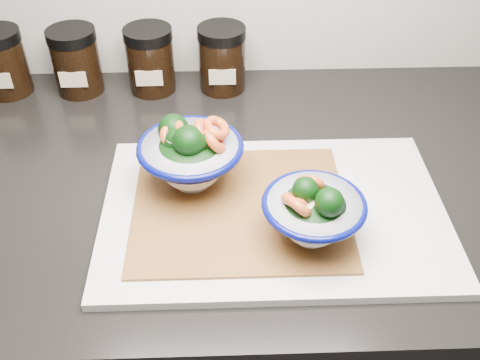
{
  "coord_description": "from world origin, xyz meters",
  "views": [
    {
      "loc": [
        0.09,
        0.82,
        1.42
      ],
      "look_at": [
        0.11,
        1.36,
        0.96
      ],
      "focal_mm": 42.0,
      "sensor_mm": 36.0,
      "label": 1
    }
  ],
  "objects_px": {
    "spice_jar_b": "(76,61)",
    "spice_jar_a": "(2,62)",
    "bowl_left": "(190,155)",
    "spice_jar_c": "(150,60)",
    "spice_jar_d": "(222,58)",
    "bowl_right": "(313,213)",
    "cutting_board": "(274,211)"
  },
  "relations": [
    {
      "from": "spice_jar_b",
      "to": "spice_jar_a",
      "type": "bearing_deg",
      "value": 180.0
    },
    {
      "from": "bowl_left",
      "to": "spice_jar_b",
      "type": "distance_m",
      "value": 0.34
    },
    {
      "from": "bowl_left",
      "to": "spice_jar_c",
      "type": "height_order",
      "value": "bowl_left"
    },
    {
      "from": "spice_jar_c",
      "to": "spice_jar_d",
      "type": "xyz_separation_m",
      "value": [
        0.12,
        0.0,
        0.0
      ]
    },
    {
      "from": "spice_jar_c",
      "to": "spice_jar_d",
      "type": "distance_m",
      "value": 0.12
    },
    {
      "from": "bowl_left",
      "to": "spice_jar_a",
      "type": "xyz_separation_m",
      "value": [
        -0.33,
        0.28,
        -0.01
      ]
    },
    {
      "from": "spice_jar_a",
      "to": "spice_jar_b",
      "type": "xyz_separation_m",
      "value": [
        0.12,
        0.0,
        0.0
      ]
    },
    {
      "from": "bowl_right",
      "to": "spice_jar_d",
      "type": "distance_m",
      "value": 0.4
    },
    {
      "from": "bowl_right",
      "to": "spice_jar_d",
      "type": "height_order",
      "value": "spice_jar_d"
    },
    {
      "from": "bowl_left",
      "to": "spice_jar_c",
      "type": "distance_m",
      "value": 0.29
    },
    {
      "from": "spice_jar_a",
      "to": "spice_jar_d",
      "type": "distance_m",
      "value": 0.37
    },
    {
      "from": "bowl_left",
      "to": "spice_jar_a",
      "type": "height_order",
      "value": "bowl_left"
    },
    {
      "from": "bowl_right",
      "to": "spice_jar_c",
      "type": "distance_m",
      "value": 0.45
    },
    {
      "from": "spice_jar_a",
      "to": "spice_jar_d",
      "type": "height_order",
      "value": "same"
    },
    {
      "from": "spice_jar_d",
      "to": "spice_jar_a",
      "type": "bearing_deg",
      "value": 180.0
    },
    {
      "from": "cutting_board",
      "to": "bowl_left",
      "type": "bearing_deg",
      "value": 153.91
    },
    {
      "from": "cutting_board",
      "to": "spice_jar_a",
      "type": "distance_m",
      "value": 0.55
    },
    {
      "from": "cutting_board",
      "to": "spice_jar_d",
      "type": "height_order",
      "value": "spice_jar_d"
    },
    {
      "from": "spice_jar_b",
      "to": "bowl_left",
      "type": "bearing_deg",
      "value": -53.6
    },
    {
      "from": "cutting_board",
      "to": "bowl_right",
      "type": "xyz_separation_m",
      "value": [
        0.04,
        -0.06,
        0.05
      ]
    },
    {
      "from": "spice_jar_b",
      "to": "spice_jar_c",
      "type": "relative_size",
      "value": 1.0
    },
    {
      "from": "bowl_right",
      "to": "spice_jar_b",
      "type": "height_order",
      "value": "spice_jar_b"
    },
    {
      "from": "spice_jar_c",
      "to": "spice_jar_b",
      "type": "bearing_deg",
      "value": 180.0
    },
    {
      "from": "spice_jar_c",
      "to": "cutting_board",
      "type": "bearing_deg",
      "value": -60.52
    },
    {
      "from": "spice_jar_d",
      "to": "spice_jar_c",
      "type": "bearing_deg",
      "value": 180.0
    },
    {
      "from": "bowl_left",
      "to": "cutting_board",
      "type": "bearing_deg",
      "value": -26.09
    },
    {
      "from": "spice_jar_a",
      "to": "spice_jar_b",
      "type": "relative_size",
      "value": 1.0
    },
    {
      "from": "cutting_board",
      "to": "spice_jar_b",
      "type": "height_order",
      "value": "spice_jar_b"
    },
    {
      "from": "bowl_left",
      "to": "spice_jar_a",
      "type": "relative_size",
      "value": 1.26
    },
    {
      "from": "spice_jar_a",
      "to": "spice_jar_c",
      "type": "relative_size",
      "value": 1.0
    },
    {
      "from": "bowl_left",
      "to": "spice_jar_b",
      "type": "xyz_separation_m",
      "value": [
        -0.2,
        0.28,
        -0.01
      ]
    },
    {
      "from": "spice_jar_b",
      "to": "spice_jar_c",
      "type": "distance_m",
      "value": 0.13
    }
  ]
}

